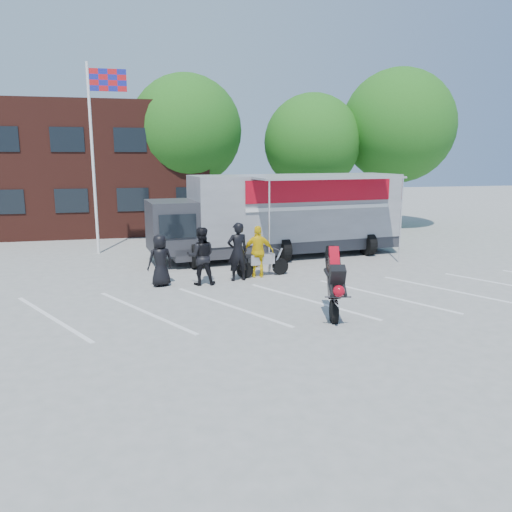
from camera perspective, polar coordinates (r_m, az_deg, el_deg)
name	(u,v)px	position (r m, az deg, el deg)	size (l,w,h in m)	color
ground	(314,311)	(13.96, 6.66, -6.27)	(100.00, 100.00, 0.00)	#9E9E99
parking_bay_lines	(303,301)	(14.86, 5.39, -5.12)	(18.00, 5.00, 0.01)	white
office_building	(42,169)	(31.04, -23.27, 9.16)	(18.00, 8.00, 7.00)	#4F2119
flagpole	(98,136)	(22.62, -17.65, 12.99)	(1.61, 0.12, 8.00)	white
tree_left	(186,131)	(28.67, -7.98, 13.98)	(6.12, 6.12, 8.64)	#382314
tree_mid	(312,143)	(29.13, 6.44, 12.75)	(5.44, 5.44, 7.68)	#382314
tree_right	(398,126)	(30.71, 15.93, 14.06)	(6.46, 6.46, 9.12)	#382314
transporter_truck	(285,256)	(21.38, 3.31, -0.01)	(10.82, 5.21, 3.44)	#95969D
parked_motorcycle	(263,276)	(17.78, 0.79, -2.34)	(0.67, 2.01, 1.05)	#A7A7AC
stunt_bike_rider	(330,314)	(13.76, 8.41, -6.59)	(0.84, 1.78, 2.10)	black
spectator_leather_a	(160,260)	(16.61, -10.89, -0.50)	(0.84, 0.54, 1.71)	black
spectator_leather_b	(238,252)	(17.00, -2.12, 0.49)	(0.73, 0.48, 2.01)	black
spectator_leather_c	(201,256)	(16.56, -6.30, -0.01)	(0.94, 0.73, 1.93)	black
spectator_hivis	(258,252)	(17.47, 0.26, 0.49)	(1.07, 0.45, 1.83)	yellow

